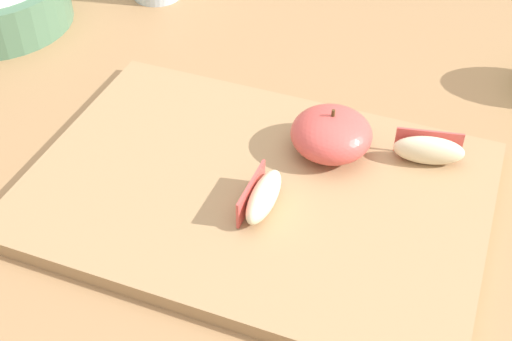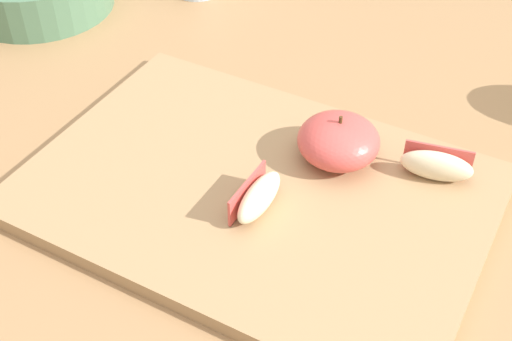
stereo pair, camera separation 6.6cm
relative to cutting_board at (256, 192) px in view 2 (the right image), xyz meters
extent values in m
cube|color=#9E754C|center=(0.02, 0.08, -0.02)|extent=(1.41, 0.94, 0.03)
cube|color=#9E754C|center=(-0.62, 0.48, -0.41)|extent=(0.06, 0.06, 0.74)
cube|color=#A37F56|center=(0.00, 0.00, 0.00)|extent=(0.44, 0.31, 0.02)
ellipsoid|color=#D14C47|center=(0.05, 0.08, 0.03)|extent=(0.08, 0.08, 0.05)
cylinder|color=#4C3319|center=(0.05, 0.08, 0.06)|extent=(0.00, 0.00, 0.01)
ellipsoid|color=beige|center=(0.02, -0.03, 0.02)|extent=(0.02, 0.07, 0.03)
cube|color=#D14C47|center=(0.01, -0.03, 0.02)|extent=(0.00, 0.07, 0.03)
ellipsoid|color=beige|center=(0.15, 0.09, 0.02)|extent=(0.07, 0.04, 0.03)
cube|color=#D14C47|center=(0.15, 0.11, 0.02)|extent=(0.07, 0.02, 0.03)
camera|label=1|loc=(0.18, -0.46, 0.47)|focal=48.19mm
camera|label=2|loc=(0.24, -0.43, 0.47)|focal=48.19mm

